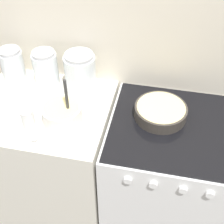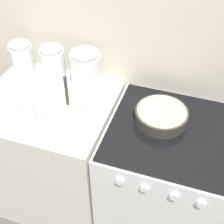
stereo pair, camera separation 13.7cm
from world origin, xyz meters
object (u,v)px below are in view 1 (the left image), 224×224
(baking_pan, at_px, (161,111))
(storage_jar_left, at_px, (13,67))
(storage_jar_right, at_px, (80,74))
(tin_can, at_px, (28,119))
(stove, at_px, (164,179))
(mixing_bowl, at_px, (62,113))
(storage_jar_middle, at_px, (46,71))

(baking_pan, relative_size, storage_jar_left, 1.33)
(storage_jar_right, distance_m, tin_can, 0.41)
(stove, bearing_deg, baking_pan, 145.29)
(mixing_bowl, height_order, tin_can, mixing_bowl)
(storage_jar_left, xyz_separation_m, tin_can, (0.24, -0.37, -0.04))
(stove, bearing_deg, tin_can, -168.07)
(stove, distance_m, tin_can, 0.92)
(mixing_bowl, height_order, storage_jar_left, mixing_bowl)
(storage_jar_right, xyz_separation_m, tin_can, (-0.17, -0.37, -0.05))
(tin_can, bearing_deg, mixing_bowl, 22.64)
(mixing_bowl, relative_size, storage_jar_right, 1.20)
(tin_can, bearing_deg, storage_jar_left, 123.70)
(stove, xyz_separation_m, baking_pan, (-0.08, 0.06, 0.50))
(baking_pan, distance_m, tin_can, 0.69)
(tin_can, bearing_deg, stove, 11.93)
(baking_pan, distance_m, storage_jar_middle, 0.71)
(tin_can, bearing_deg, baking_pan, 18.00)
(stove, relative_size, storage_jar_middle, 4.26)
(mixing_bowl, xyz_separation_m, tin_can, (-0.16, -0.07, -0.01))
(storage_jar_left, distance_m, storage_jar_right, 0.42)
(baking_pan, relative_size, storage_jar_middle, 1.27)
(stove, xyz_separation_m, storage_jar_middle, (-0.77, 0.21, 0.56))
(stove, relative_size, storage_jar_left, 4.47)
(stove, relative_size, storage_jar_right, 4.04)
(storage_jar_left, bearing_deg, storage_jar_right, 0.00)
(storage_jar_left, bearing_deg, baking_pan, -9.65)
(mixing_bowl, height_order, storage_jar_right, mixing_bowl)
(stove, height_order, storage_jar_left, storage_jar_left)
(storage_jar_right, bearing_deg, mixing_bowl, -92.64)
(mixing_bowl, xyz_separation_m, storage_jar_right, (0.01, 0.30, 0.04))
(mixing_bowl, distance_m, storage_jar_middle, 0.36)
(stove, distance_m, storage_jar_right, 0.83)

